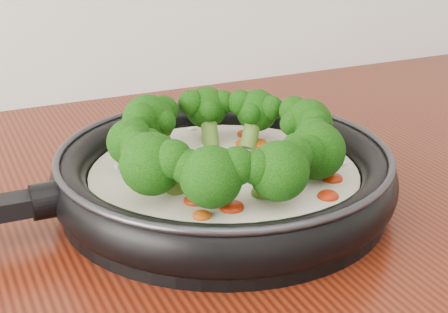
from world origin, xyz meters
name	(u,v)px	position (x,y,z in m)	size (l,w,h in m)	color
skillet	(221,170)	(-0.05, 1.09, 0.94)	(0.53, 0.34, 0.10)	black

